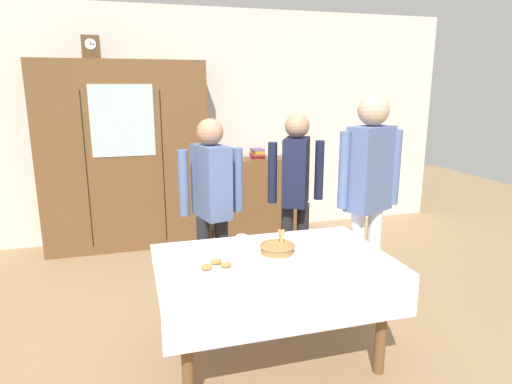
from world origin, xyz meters
TOP-DOWN VIEW (x-y plane):
  - ground_plane at (0.00, 0.00)m, footprint 12.00×12.00m
  - back_wall at (0.00, 2.65)m, footprint 6.40×0.10m
  - dining_table at (0.00, -0.23)m, footprint 1.51×0.97m
  - wall_cabinet at (-0.90, 2.35)m, footprint 1.80×0.46m
  - mantel_clock at (-1.17, 2.35)m, footprint 0.18×0.11m
  - bookshelf_low at (0.65, 2.41)m, footprint 1.01×0.35m
  - book_stack at (0.65, 2.40)m, footprint 0.16×0.21m
  - tea_cup_front_edge at (0.50, -0.49)m, footprint 0.13×0.13m
  - tea_cup_back_edge at (-0.13, 0.12)m, footprint 0.13×0.13m
  - tea_cup_mid_right at (-0.19, -0.08)m, footprint 0.13×0.13m
  - bread_basket at (0.06, -0.11)m, footprint 0.24×0.24m
  - pastry_plate at (-0.39, -0.28)m, footprint 0.28×0.28m
  - spoon_mid_left at (0.14, 0.11)m, footprint 0.12×0.02m
  - spoon_center at (0.28, -0.29)m, footprint 0.12×0.02m
  - person_behind_table_left at (-0.24, 0.67)m, footprint 0.52×0.40m
  - person_beside_shelf at (0.91, 0.21)m, footprint 0.52×0.33m
  - person_by_cabinet at (0.55, 0.83)m, footprint 0.52×0.41m

SIDE VIEW (x-z plane):
  - ground_plane at x=0.00m, z-range 0.00..0.00m
  - bookshelf_low at x=0.65m, z-range 0.00..0.95m
  - dining_table at x=0.00m, z-range 0.26..0.98m
  - spoon_mid_left at x=0.14m, z-range 0.73..0.73m
  - spoon_center at x=0.28m, z-range 0.73..0.73m
  - pastry_plate at x=-0.39m, z-range 0.71..0.76m
  - tea_cup_mid_right at x=-0.19m, z-range 0.72..0.78m
  - tea_cup_front_edge at x=0.50m, z-range 0.72..0.79m
  - tea_cup_back_edge at x=-0.13m, z-range 0.72..0.79m
  - bread_basket at x=0.06m, z-range 0.68..0.84m
  - person_behind_table_left at x=-0.24m, z-range 0.17..1.74m
  - person_by_cabinet at x=0.55m, z-range 0.17..1.75m
  - book_stack at x=0.65m, z-range 0.95..1.07m
  - wall_cabinet at x=-0.90m, z-range 0.00..2.08m
  - person_beside_shelf at x=0.91m, z-range 0.20..1.96m
  - back_wall at x=0.00m, z-range 0.00..2.70m
  - mantel_clock at x=-1.17m, z-range 2.08..2.32m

